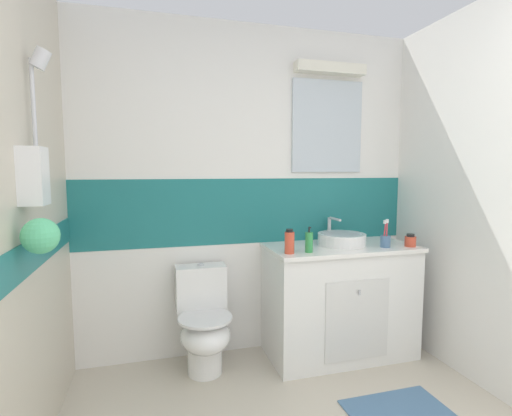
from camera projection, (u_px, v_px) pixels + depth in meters
wall_back_tiled at (252, 190)px, 2.95m from camera, size 3.20×0.20×2.50m
vanity_cabinet at (339, 300)px, 2.89m from camera, size 1.11×0.57×0.85m
sink_basin at (341, 239)px, 2.86m from camera, size 0.36×0.40×0.19m
toilet at (204, 323)px, 2.64m from camera, size 0.37×0.50×0.74m
toothbrush_cup at (385, 240)px, 2.77m from camera, size 0.07×0.07×0.21m
soap_dispenser at (309, 242)px, 2.59m from camera, size 0.05×0.05×0.18m
hair_gel_jar at (410, 241)px, 2.80m from camera, size 0.08×0.08×0.09m
mouthwash_bottle at (289, 242)px, 2.56m from camera, size 0.07×0.07×0.17m
bath_mat at (396, 409)px, 2.23m from camera, size 0.60×0.32×0.01m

